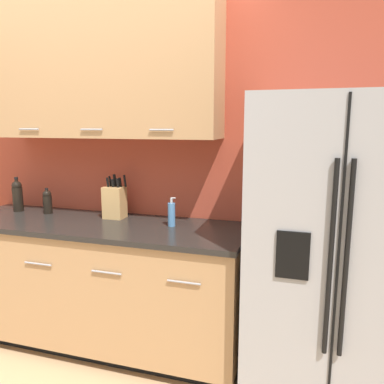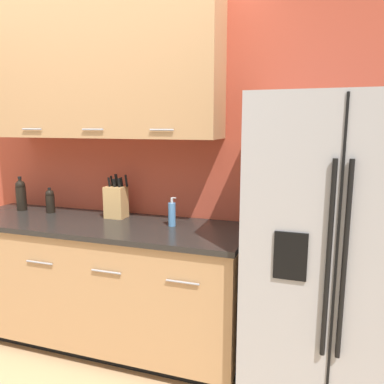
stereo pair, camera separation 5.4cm
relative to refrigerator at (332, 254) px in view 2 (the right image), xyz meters
The scene contains 7 objects.
wall_back 1.78m from the refrigerator, 168.18° to the left, with size 10.00×0.39×2.60m.
counter_unit 1.60m from the refrigerator, behind, with size 2.09×0.64×0.92m.
refrigerator is the anchor object (origin of this frame).
knife_block 1.50m from the refrigerator, behind, with size 0.16×0.12×0.32m.
wine_bottle 2.32m from the refrigerator, behind, with size 0.08×0.08×0.27m.
soap_dispenser 1.02m from the refrigerator, behind, with size 0.05×0.05×0.20m.
oil_bottle 2.05m from the refrigerator, behind, with size 0.07×0.07×0.20m.
Camera 2 is at (1.55, -1.49, 1.60)m, focal length 35.00 mm.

